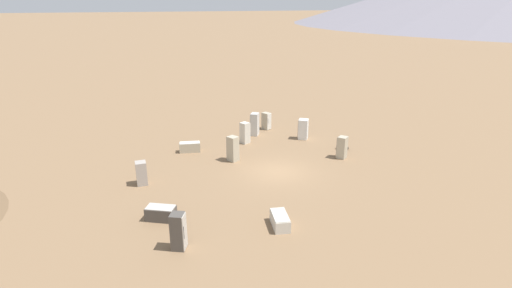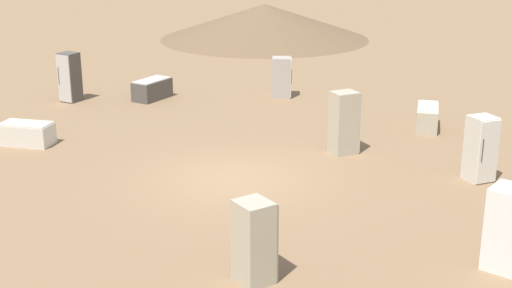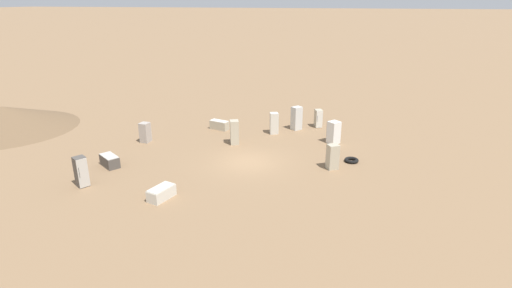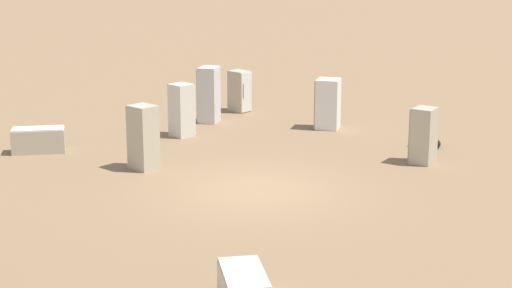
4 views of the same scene
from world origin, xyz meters
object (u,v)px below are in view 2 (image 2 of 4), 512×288
Objects in this scene: discarded_fridge_10 at (70,77)px; discarded_fridge_2 at (27,134)px; discarded_fridge_6 at (255,242)px; discarded_fridge_8 at (509,229)px; discarded_fridge_3 at (282,77)px; discarded_fridge_9 at (481,149)px; discarded_fridge_1 at (344,123)px; discarded_fridge_5 at (427,117)px; discarded_fridge_7 at (152,89)px.

discarded_fridge_2 is at bearing 118.50° from discarded_fridge_10.
discarded_fridge_6 is 0.96× the size of discarded_fridge_8.
discarded_fridge_2 is 1.12× the size of discarded_fridge_3.
discarded_fridge_9 is (5.87, 5.24, 0.05)m from discarded_fridge_6.
discarded_fridge_8 is 17.44m from discarded_fridge_10.
discarded_fridge_6 is 4.93m from discarded_fridge_8.
discarded_fridge_10 is at bearing -55.33° from discarded_fridge_9.
discarded_fridge_10 is (-6.58, 13.57, 0.09)m from discarded_fridge_6.
discarded_fridge_1 is at bearing -56.51° from discarded_fridge_9.
discarded_fridge_5 is 9.47m from discarded_fridge_8.
discarded_fridge_1 reaches higher than discarded_fridge_7.
discarded_fridge_8 is at bearing -110.30° from discarded_fridge_2.
discarded_fridge_10 is (-12.45, 8.32, 0.04)m from discarded_fridge_9.
discarded_fridge_9 is (9.50, -8.59, 0.48)m from discarded_fridge_7.
discarded_fridge_5 is 0.99× the size of discarded_fridge_7.
discarded_fridge_5 is (12.37, 1.44, 0.04)m from discarded_fridge_2.
discarded_fridge_1 is at bearing 176.56° from discarded_fridge_10.
discarded_fridge_6 is at bearing -105.41° from discarded_fridge_5.
discarded_fridge_3 is (-1.46, 6.60, -0.15)m from discarded_fridge_1.
discarded_fridge_8 reaches higher than discarded_fridge_7.
discarded_fridge_8 is (-0.76, -9.43, 0.46)m from discarded_fridge_5.
discarded_fridge_7 is 0.94× the size of discarded_fridge_10.
discarded_fridge_8 is at bearing 61.86° from discarded_fridge_6.
discarded_fridge_5 is at bearing 50.68° from discarded_fridge_3.
discarded_fridge_3 is at bearing 141.92° from discarded_fridge_6.
discarded_fridge_10 reaches higher than discarded_fridge_9.
discarded_fridge_1 is 1.08× the size of discarded_fridge_8.
discarded_fridge_2 is (-9.37, 0.94, -0.57)m from discarded_fridge_1.
discarded_fridge_2 is at bearing -50.33° from discarded_fridge_3.
discarded_fridge_1 is 1.12× the size of discarded_fridge_6.
discarded_fridge_8 is (8.53, -13.40, 0.47)m from discarded_fridge_7.
discarded_fridge_9 reaches higher than discarded_fridge_7.
discarded_fridge_5 is at bearing 104.51° from discarded_fridge_1.
discarded_fridge_9 is at bearing 31.21° from discarded_fridge_1.
discarded_fridge_9 is 0.95× the size of discarded_fridge_10.
discarded_fridge_9 is at bearing 98.55° from discarded_fridge_6.
discarded_fridge_8 is at bearing -80.14° from discarded_fridge_5.
discarded_fridge_7 reaches higher than discarded_fridge_2.
discarded_fridge_1 is 1.07× the size of discarded_fridge_7.
discarded_fridge_1 is 3.87m from discarded_fridge_5.
discarded_fridge_3 is at bearing -83.71° from discarded_fridge_9.
discarded_fridge_5 is 0.99× the size of discarded_fridge_8.
discarded_fridge_8 is (2.24, -7.05, -0.07)m from discarded_fridge_1.
discarded_fridge_7 is at bearing -82.95° from discarded_fridge_3.
discarded_fridge_9 is (0.21, -4.62, 0.48)m from discarded_fridge_5.
discarded_fridge_8 is (11.61, -7.99, 0.51)m from discarded_fridge_2.
discarded_fridge_8 is at bearing 161.07° from discarded_fridge_10.
discarded_fridge_6 reaches higher than discarded_fridge_7.
discarded_fridge_1 is 3.92m from discarded_fridge_9.
discarded_fridge_3 is 6.16m from discarded_fridge_5.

